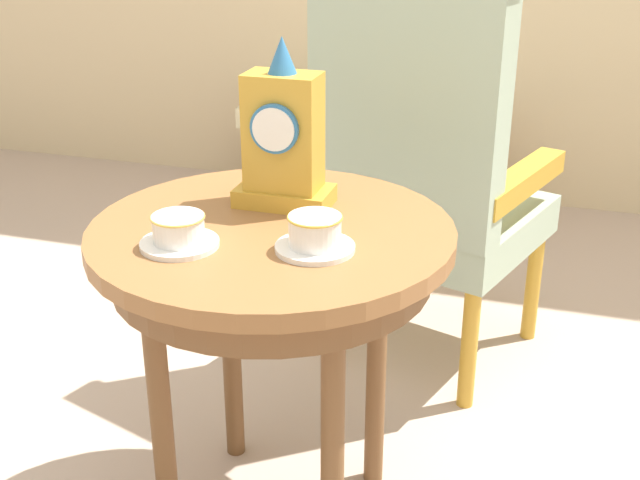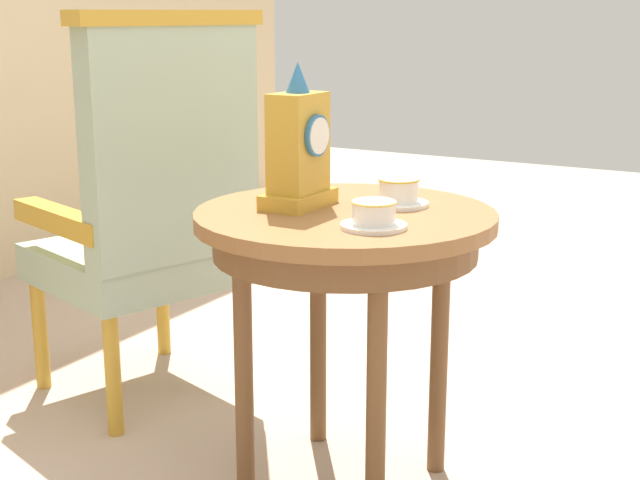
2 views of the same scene
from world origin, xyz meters
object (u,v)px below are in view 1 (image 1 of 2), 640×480
Objects in this scene: side_table at (273,265)px; teacup_right at (315,234)px; armchair at (424,168)px; window_bench at (362,156)px; mantel_clock at (283,140)px; teacup_left at (179,232)px.

teacup_right is at bearing -36.27° from side_table.
armchair reaches higher than window_bench.
side_table is 1.95m from window_bench.
teacup_right is 2.07m from window_bench.
window_bench is at bearing 99.15° from mantel_clock.
side_table is at bearing -80.98° from window_bench.
armchair is 1.31m from window_bench.
mantel_clock reaches higher than teacup_right.
window_bench is at bearing 111.55° from armchair.
armchair is at bearing 73.50° from mantel_clock.
side_table is 0.22m from teacup_left.
teacup_left is at bearing -108.68° from armchair.
window_bench is at bearing 101.80° from teacup_right.
mantel_clock is 1.89m from window_bench.
teacup_right is 0.15× the size of window_bench.
teacup_left is 0.15× the size of window_bench.
mantel_clock is at bearing 122.59° from teacup_right.
teacup_right is at bearing -78.20° from window_bench.
teacup_right reaches higher than side_table.
window_bench is (-0.41, 1.97, -0.50)m from teacup_right.
teacup_left is 0.12× the size of armchair.
side_table is 4.90× the size of teacup_right.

